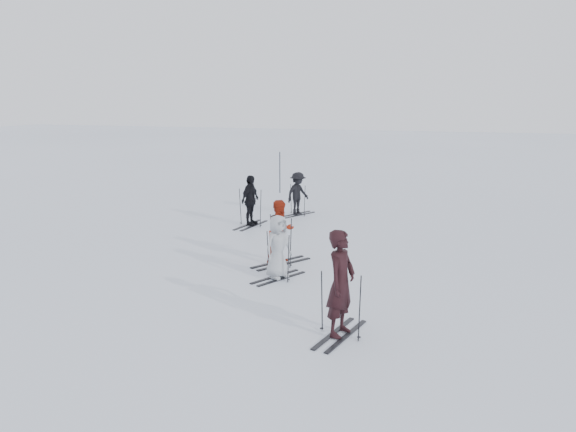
% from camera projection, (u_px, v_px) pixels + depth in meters
% --- Properties ---
extents(ground, '(120.00, 120.00, 0.00)m').
position_uv_depth(ground, '(277.00, 259.00, 15.41)').
color(ground, silver).
rests_on(ground, ground).
extents(skier_near_dark, '(0.63, 0.82, 1.99)m').
position_uv_depth(skier_near_dark, '(341.00, 284.00, 10.28)').
color(skier_near_dark, black).
rests_on(skier_near_dark, ground).
extents(skier_red, '(0.99, 1.04, 1.70)m').
position_uv_depth(skier_red, '(281.00, 233.00, 14.80)').
color(skier_red, '#9B2611').
rests_on(skier_red, ground).
extents(skier_grey, '(0.80, 0.90, 1.55)m').
position_uv_depth(skier_grey, '(278.00, 248.00, 13.61)').
color(skier_grey, '#A6ABB0').
rests_on(skier_grey, ground).
extents(skier_uphill_left, '(0.58, 1.07, 1.72)m').
position_uv_depth(skier_uphill_left, '(250.00, 201.00, 19.18)').
color(skier_uphill_left, black).
rests_on(skier_uphill_left, ground).
extents(skier_uphill_far, '(1.00, 1.18, 1.58)m').
position_uv_depth(skier_uphill_far, '(298.00, 194.00, 20.97)').
color(skier_uphill_far, black).
rests_on(skier_uphill_far, ground).
extents(skis_near_dark, '(1.89, 1.29, 1.26)m').
position_uv_depth(skis_near_dark, '(340.00, 303.00, 10.36)').
color(skis_near_dark, black).
rests_on(skis_near_dark, ground).
extents(skis_red, '(2.06, 1.81, 1.34)m').
position_uv_depth(skis_red, '(281.00, 239.00, 14.84)').
color(skis_red, black).
rests_on(skis_red, ground).
extents(skis_grey, '(1.83, 1.53, 1.18)m').
position_uv_depth(skis_grey, '(278.00, 255.00, 13.65)').
color(skis_grey, black).
rests_on(skis_grey, ground).
extents(skis_uphill_left, '(1.94, 1.24, 1.32)m').
position_uv_depth(skis_uphill_left, '(250.00, 207.00, 19.23)').
color(skis_uphill_left, black).
rests_on(skis_uphill_left, ground).
extents(skis_uphill_far, '(1.83, 1.52, 1.18)m').
position_uv_depth(skis_uphill_far, '(298.00, 199.00, 21.01)').
color(skis_uphill_far, black).
rests_on(skis_uphill_far, ground).
extents(piste_marker, '(0.05, 0.05, 1.88)m').
position_uv_depth(piste_marker, '(280.00, 173.00, 25.73)').
color(piste_marker, black).
rests_on(piste_marker, ground).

